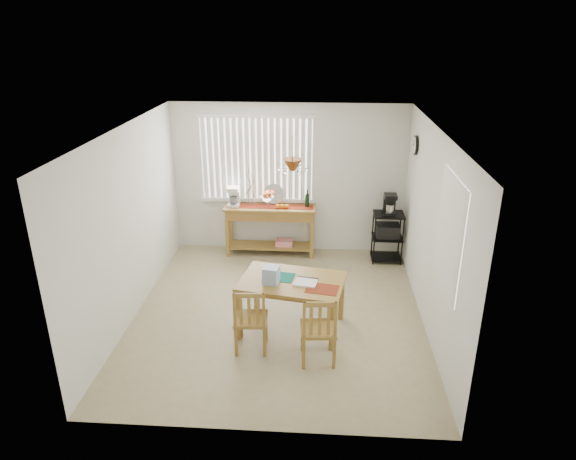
# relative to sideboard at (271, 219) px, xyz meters

# --- Properties ---
(ground) EXTENTS (4.00, 4.50, 0.01)m
(ground) POSITION_rel_sideboard_xyz_m (0.30, -2.01, -0.66)
(ground) COLOR tan
(room_shell) EXTENTS (4.20, 4.70, 2.70)m
(room_shell) POSITION_rel_sideboard_xyz_m (0.30, -2.00, 1.03)
(room_shell) COLOR silver
(room_shell) RESTS_ON ground
(sideboard) EXTENTS (1.56, 0.44, 0.88)m
(sideboard) POSITION_rel_sideboard_xyz_m (0.00, 0.00, 0.00)
(sideboard) COLOR olive
(sideboard) RESTS_ON ground
(sideboard_items) EXTENTS (1.48, 0.37, 0.67)m
(sideboard_items) POSITION_rel_sideboard_xyz_m (-0.26, 0.02, 0.35)
(sideboard_items) COLOR maroon
(sideboard_items) RESTS_ON sideboard
(wire_cart) EXTENTS (0.50, 0.40, 0.86)m
(wire_cart) POSITION_rel_sideboard_xyz_m (2.00, -0.15, -0.14)
(wire_cart) COLOR black
(wire_cart) RESTS_ON ground
(cart_items) EXTENTS (0.20, 0.24, 0.35)m
(cart_items) POSITION_rel_sideboard_xyz_m (2.00, -0.15, 0.36)
(cart_items) COLOR black
(cart_items) RESTS_ON wire_cart
(dining_table) EXTENTS (1.46, 1.08, 0.71)m
(dining_table) POSITION_rel_sideboard_xyz_m (0.51, -2.35, -0.03)
(dining_table) COLOR olive
(dining_table) RESTS_ON ground
(table_items) EXTENTS (1.02, 0.65, 0.23)m
(table_items) POSITION_rel_sideboard_xyz_m (0.36, -2.44, 0.14)
(table_items) COLOR #116456
(table_items) RESTS_ON dining_table
(chair_left) EXTENTS (0.43, 0.43, 0.88)m
(chair_left) POSITION_rel_sideboard_xyz_m (0.03, -2.89, -0.23)
(chair_left) COLOR olive
(chair_left) RESTS_ON ground
(chair_right) EXTENTS (0.45, 0.45, 0.91)m
(chair_right) POSITION_rel_sideboard_xyz_m (0.87, -3.07, -0.21)
(chair_right) COLOR olive
(chair_right) RESTS_ON ground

